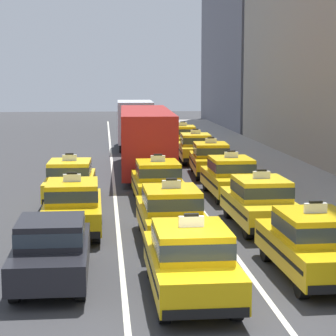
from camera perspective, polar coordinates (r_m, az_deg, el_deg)
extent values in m
plane|color=#353538|center=(14.13, 3.14, -12.79)|extent=(160.00, 160.00, 0.00)
cube|color=silver|center=(33.44, -4.71, -0.69)|extent=(0.14, 80.00, 0.01)
cube|color=silver|center=(33.63, 0.75, -0.61)|extent=(0.14, 80.00, 0.01)
cube|color=#9E9993|center=(29.94, 12.53, -1.72)|extent=(4.00, 90.00, 0.15)
cylinder|color=black|center=(18.08, -11.82, -7.23)|extent=(0.24, 0.64, 0.64)
cylinder|color=black|center=(17.98, -7.21, -7.21)|extent=(0.24, 0.64, 0.64)
cylinder|color=black|center=(15.38, -12.95, -9.98)|extent=(0.24, 0.64, 0.64)
cylinder|color=black|center=(15.26, -7.49, -9.98)|extent=(0.24, 0.64, 0.64)
cube|color=black|center=(16.57, -9.87, -7.40)|extent=(1.77, 4.31, 0.66)
cube|color=black|center=(16.32, -9.95, -5.36)|extent=(1.57, 1.91, 0.60)
cube|color=#2D3842|center=(16.32, -9.95, -5.36)|extent=(1.59, 1.93, 0.33)
cylinder|color=black|center=(23.24, -9.80, -3.80)|extent=(0.25, 0.64, 0.64)
cylinder|color=black|center=(23.19, -6.15, -3.75)|extent=(0.25, 0.64, 0.64)
cylinder|color=black|center=(20.26, -10.32, -5.55)|extent=(0.25, 0.64, 0.64)
cylinder|color=black|center=(20.21, -6.13, -5.50)|extent=(0.25, 0.64, 0.64)
cube|color=yellow|center=(21.64, -8.11, -3.69)|extent=(1.86, 4.52, 0.70)
cube|color=black|center=(21.63, -8.11, -3.56)|extent=(1.87, 4.16, 0.10)
cube|color=yellow|center=(21.37, -8.16, -2.01)|extent=(1.63, 2.12, 0.64)
cube|color=#2D3842|center=(21.37, -8.16, -2.01)|extent=(1.65, 2.14, 0.35)
cube|color=white|center=(21.30, -8.18, -0.84)|extent=(0.56, 0.13, 0.24)
cube|color=black|center=(21.27, -8.19, -0.44)|extent=(0.32, 0.11, 0.06)
cube|color=black|center=(23.85, -7.93, -3.21)|extent=(1.71, 0.16, 0.20)
cube|color=black|center=(19.54, -8.30, -5.70)|extent=(1.71, 0.16, 0.20)
cylinder|color=black|center=(28.44, -9.55, -1.65)|extent=(0.26, 0.65, 0.64)
cylinder|color=black|center=(28.33, -6.58, -1.63)|extent=(0.26, 0.65, 0.64)
cylinder|color=black|center=(25.45, -10.23, -2.79)|extent=(0.26, 0.65, 0.64)
cylinder|color=black|center=(25.32, -6.91, -2.77)|extent=(0.26, 0.65, 0.64)
cube|color=yellow|center=(26.82, -8.32, -1.44)|extent=(1.93, 4.55, 0.70)
cube|color=black|center=(26.81, -8.33, -1.34)|extent=(1.94, 4.19, 0.10)
cube|color=yellow|center=(26.57, -8.38, -0.07)|extent=(1.66, 2.15, 0.64)
cube|color=#2D3842|center=(26.57, -8.38, -0.07)|extent=(1.68, 2.17, 0.35)
cube|color=white|center=(26.51, -8.40, 0.87)|extent=(0.56, 0.14, 0.24)
cube|color=black|center=(26.49, -8.40, 1.20)|extent=(0.32, 0.12, 0.06)
cube|color=black|center=(29.03, -7.97, -1.22)|extent=(1.71, 0.19, 0.20)
cube|color=black|center=(24.69, -8.71, -2.85)|extent=(1.71, 0.19, 0.20)
cylinder|color=black|center=(16.76, -1.35, -8.28)|extent=(0.25, 0.64, 0.64)
cylinder|color=black|center=(16.93, 3.68, -8.12)|extent=(0.25, 0.64, 0.64)
cylinder|color=black|center=(13.86, -0.31, -11.79)|extent=(0.25, 0.64, 0.64)
cylinder|color=black|center=(14.07, 5.80, -11.52)|extent=(0.25, 0.64, 0.64)
cube|color=yellow|center=(15.28, 1.90, -8.53)|extent=(1.84, 4.52, 0.70)
cube|color=black|center=(15.26, 1.90, -8.35)|extent=(1.86, 4.16, 0.10)
cube|color=yellow|center=(14.96, 1.99, -6.22)|extent=(1.62, 2.11, 0.64)
cube|color=#2D3842|center=(14.96, 1.99, -6.22)|extent=(1.64, 2.13, 0.35)
cube|color=white|center=(14.85, 2.00, -4.58)|extent=(0.56, 0.12, 0.24)
cube|color=black|center=(14.82, 2.00, -4.01)|extent=(0.32, 0.11, 0.06)
cube|color=black|center=(17.45, 0.90, -7.27)|extent=(1.71, 0.15, 0.20)
cube|color=black|center=(13.28, 3.23, -12.24)|extent=(1.71, 0.15, 0.20)
cylinder|color=black|center=(21.70, -2.17, -4.52)|extent=(0.25, 0.64, 0.64)
cylinder|color=black|center=(21.86, 1.70, -4.43)|extent=(0.25, 0.64, 0.64)
cylinder|color=black|center=(18.73, -1.46, -6.53)|extent=(0.25, 0.64, 0.64)
cylinder|color=black|center=(18.91, 3.03, -6.40)|extent=(0.25, 0.64, 0.64)
cube|color=yellow|center=(20.21, 0.25, -4.43)|extent=(1.88, 4.53, 0.70)
cube|color=black|center=(20.20, 0.25, -4.30)|extent=(1.90, 4.17, 0.10)
cube|color=yellow|center=(19.93, 0.30, -2.64)|extent=(1.64, 2.13, 0.64)
cube|color=#2D3842|center=(19.93, 0.30, -2.64)|extent=(1.66, 2.15, 0.35)
cube|color=white|center=(19.85, 0.30, -1.40)|extent=(0.56, 0.13, 0.24)
cube|color=black|center=(19.83, 0.30, -0.97)|extent=(0.32, 0.12, 0.06)
cube|color=black|center=(22.41, -0.42, -3.86)|extent=(1.71, 0.17, 0.20)
cube|color=black|center=(18.13, 1.07, -6.69)|extent=(1.71, 0.17, 0.20)
cylinder|color=black|center=(27.78, -2.71, -1.77)|extent=(0.25, 0.64, 0.64)
cylinder|color=black|center=(27.91, 0.32, -1.72)|extent=(0.25, 0.64, 0.64)
cylinder|color=black|center=(24.77, -2.25, -2.96)|extent=(0.25, 0.64, 0.64)
cylinder|color=black|center=(24.92, 1.14, -2.89)|extent=(0.25, 0.64, 0.64)
cube|color=yellow|center=(26.27, -0.89, -1.55)|extent=(1.87, 4.53, 0.70)
cube|color=black|center=(26.27, -0.89, -1.44)|extent=(1.89, 4.17, 0.10)
cube|color=yellow|center=(26.02, -0.86, -0.15)|extent=(1.63, 2.13, 0.64)
cube|color=#2D3842|center=(26.02, -0.86, -0.15)|extent=(1.65, 2.15, 0.35)
cube|color=white|center=(25.97, -0.87, 0.81)|extent=(0.56, 0.13, 0.24)
cube|color=black|center=(25.95, -0.87, 1.14)|extent=(0.32, 0.12, 0.06)
cube|color=black|center=(28.49, -1.32, -1.32)|extent=(1.71, 0.17, 0.20)
cube|color=black|center=(24.15, -0.39, -2.99)|extent=(1.71, 0.17, 0.20)
cylinder|color=black|center=(38.04, -3.59, 0.85)|extent=(0.26, 0.65, 0.64)
cylinder|color=black|center=(38.10, -0.58, 0.88)|extent=(0.26, 0.65, 0.64)
cylinder|color=black|center=(31.38, -3.52, -0.66)|extent=(0.26, 0.65, 0.64)
cylinder|color=black|center=(31.45, 0.13, -0.62)|extent=(0.26, 0.65, 0.64)
cube|color=#B21E19|center=(34.56, -1.92, 2.57)|extent=(2.81, 11.27, 2.90)
cube|color=#2D3842|center=(34.54, -1.92, 2.98)|extent=(2.82, 10.82, 0.84)
cube|color=black|center=(40.01, -2.20, 5.02)|extent=(2.13, 0.14, 0.36)
cylinder|color=black|center=(47.29, -4.03, 2.23)|extent=(0.25, 0.65, 0.64)
cylinder|color=black|center=(47.34, -1.73, 2.25)|extent=(0.25, 0.65, 0.64)
cylinder|color=black|center=(43.41, -4.01, 1.72)|extent=(0.25, 0.65, 0.64)
cylinder|color=black|center=(43.46, -1.50, 1.75)|extent=(0.25, 0.65, 0.64)
cube|color=#194C8C|center=(48.19, -2.91, 3.60)|extent=(2.15, 2.25, 2.10)
cube|color=#2D3842|center=(49.24, -2.95, 4.04)|extent=(1.93, 0.10, 0.76)
cube|color=#B2B7C1|center=(44.90, -2.82, 3.99)|extent=(2.41, 5.25, 2.70)
cylinder|color=black|center=(18.40, 8.42, -6.88)|extent=(0.25, 0.64, 0.64)
cylinder|color=black|center=(18.83, 12.79, -6.65)|extent=(0.25, 0.64, 0.64)
cylinder|color=black|center=(15.58, 11.37, -9.69)|extent=(0.25, 0.64, 0.64)
cube|color=yellow|center=(17.11, 12.19, -6.90)|extent=(1.89, 4.54, 0.70)
cube|color=black|center=(17.09, 12.19, -6.74)|extent=(1.91, 4.18, 0.10)
cube|color=yellow|center=(16.81, 12.42, -4.82)|extent=(1.64, 2.13, 0.64)
cube|color=#2D3842|center=(16.81, 12.42, -4.82)|extent=(1.66, 2.15, 0.35)
cube|color=white|center=(16.72, 12.46, -3.35)|extent=(0.56, 0.13, 0.24)
cube|color=black|center=(16.69, 12.48, -2.84)|extent=(0.32, 0.12, 0.06)
cube|color=black|center=(19.20, 10.04, -5.98)|extent=(1.71, 0.18, 0.20)
cylinder|color=black|center=(23.64, 5.17, -3.52)|extent=(0.25, 0.64, 0.64)
cylinder|color=black|center=(23.97, 8.63, -3.41)|extent=(0.25, 0.64, 0.64)
cylinder|color=black|center=(20.72, 6.86, -5.18)|extent=(0.25, 0.64, 0.64)
cylinder|color=black|center=(21.10, 10.78, -5.02)|extent=(0.25, 0.64, 0.64)
cube|color=yellow|center=(22.27, 7.83, -3.35)|extent=(1.87, 4.53, 0.70)
cube|color=black|center=(22.26, 7.83, -3.22)|extent=(1.89, 4.17, 0.10)
cube|color=yellow|center=(22.00, 7.96, -1.71)|extent=(1.63, 2.13, 0.64)
cube|color=#2D3842|center=(22.00, 7.96, -1.71)|extent=(1.65, 2.15, 0.35)
cube|color=white|center=(21.94, 7.98, -0.58)|extent=(0.56, 0.13, 0.24)
cube|color=black|center=(21.91, 7.99, -0.19)|extent=(0.32, 0.12, 0.06)
cube|color=black|center=(24.42, 6.55, -2.92)|extent=(1.71, 0.17, 0.20)
cube|color=black|center=(20.23, 9.35, -5.25)|extent=(1.71, 0.17, 0.20)
cylinder|color=black|center=(29.03, 3.29, -1.36)|extent=(0.25, 0.64, 0.64)
cylinder|color=black|center=(29.30, 6.14, -1.30)|extent=(0.25, 0.64, 0.64)
cylinder|color=black|center=(26.06, 4.39, -2.44)|extent=(0.25, 0.64, 0.64)
cylinder|color=black|center=(26.36, 7.55, -2.36)|extent=(0.25, 0.64, 0.64)
cube|color=yellow|center=(27.62, 5.32, -1.12)|extent=(1.85, 4.52, 0.70)
cube|color=black|center=(27.61, 5.33, -1.02)|extent=(1.87, 4.16, 0.10)
cube|color=yellow|center=(27.37, 5.40, 0.22)|extent=(1.62, 2.12, 0.64)
cube|color=#2D3842|center=(27.37, 5.40, 0.22)|extent=(1.64, 2.14, 0.35)
cube|color=white|center=(27.32, 5.42, 1.13)|extent=(0.56, 0.13, 0.24)
cube|color=black|center=(27.30, 5.42, 1.44)|extent=(0.32, 0.11, 0.06)
cube|color=black|center=(29.80, 4.48, -0.93)|extent=(1.71, 0.16, 0.20)
cube|color=black|center=(25.53, 6.30, -2.45)|extent=(1.71, 0.16, 0.20)
cylinder|color=black|center=(34.87, 2.17, 0.21)|extent=(0.27, 0.65, 0.64)
cylinder|color=black|center=(35.01, 4.57, 0.23)|extent=(0.27, 0.65, 0.64)
cylinder|color=black|center=(31.85, 2.59, -0.52)|extent=(0.27, 0.65, 0.64)
cylinder|color=black|center=(32.01, 5.23, -0.51)|extent=(0.27, 0.65, 0.64)
cube|color=yellow|center=(33.38, 3.64, 0.46)|extent=(2.04, 4.59, 0.70)
cube|color=black|center=(33.37, 3.64, 0.55)|extent=(2.04, 4.23, 0.10)
cube|color=yellow|center=(33.15, 3.67, 1.58)|extent=(1.71, 2.18, 0.64)
cube|color=#2D3842|center=(33.15, 3.67, 1.58)|extent=(1.73, 2.21, 0.35)
cube|color=white|center=(33.11, 3.68, 2.33)|extent=(0.57, 0.15, 0.24)
cube|color=black|center=(33.09, 3.68, 2.59)|extent=(0.33, 0.13, 0.06)
cube|color=black|center=(35.59, 3.27, 0.53)|extent=(1.72, 0.23, 0.20)
cube|color=black|center=(31.24, 4.05, -0.52)|extent=(1.72, 0.23, 0.20)
cylinder|color=black|center=(40.04, 1.07, 1.22)|extent=(0.27, 0.65, 0.64)
cylinder|color=black|center=(40.17, 3.17, 1.23)|extent=(0.27, 0.65, 0.64)
cylinder|color=black|center=(37.01, 1.42, 0.66)|extent=(0.27, 0.65, 0.64)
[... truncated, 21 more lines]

